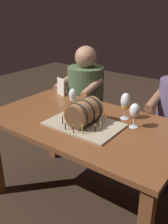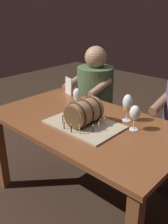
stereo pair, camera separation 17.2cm
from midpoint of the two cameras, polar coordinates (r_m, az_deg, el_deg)
name	(u,v)px [view 2 (the right image)]	position (r m, az deg, el deg)	size (l,w,h in m)	color
ground_plane	(85,200)	(2.25, 2.54, -19.47)	(8.00, 8.00, 0.00)	#332319
dining_table	(85,134)	(1.88, 2.88, -5.10)	(1.45, 0.83, 0.74)	brown
barrel_cake	(84,115)	(1.73, 2.85, -0.70)	(0.52, 0.35, 0.19)	tan
wine_glass_empty	(135,113)	(1.70, 14.41, -0.30)	(0.07, 0.07, 0.18)	white
wine_glass_amber	(128,104)	(1.82, 12.60, 1.85)	(0.07, 0.07, 0.20)	white
wine_glass_white	(77,95)	(2.01, 0.84, 3.80)	(0.07, 0.07, 0.17)	white
menu_card	(69,86)	(2.35, -1.46, 5.88)	(0.11, 0.01, 0.16)	silver
person_seated_left	(95,104)	(2.66, 4.31, 1.74)	(0.41, 0.49, 1.16)	#2A3A24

